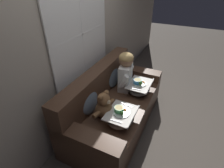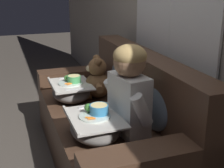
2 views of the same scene
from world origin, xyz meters
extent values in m
plane|color=#4C443D|center=(0.00, 0.00, 0.00)|extent=(14.00, 14.00, 0.00)
cube|color=#A89E8E|center=(0.00, 0.58, 1.30)|extent=(8.00, 0.05, 2.60)
cube|color=#4C3323|center=(0.00, 0.00, 0.22)|extent=(1.95, 0.90, 0.45)
cube|color=#4C3323|center=(0.00, 0.34, 0.68)|extent=(1.95, 0.22, 0.47)
cube|color=#4C3323|center=(-0.87, 0.00, 0.52)|extent=(0.22, 0.90, 0.15)
cube|color=#4C3323|center=(0.87, 0.00, 0.52)|extent=(0.22, 0.90, 0.15)
cube|color=#32190A|center=(0.00, -0.02, 0.45)|extent=(0.01, 0.64, 0.01)
ellipsoid|color=slate|center=(0.38, 0.26, 0.64)|extent=(0.41, 0.20, 0.43)
ellipsoid|color=slate|center=(-0.38, 0.26, 0.64)|extent=(0.40, 0.19, 0.41)
cube|color=white|center=(0.38, 0.03, 0.66)|extent=(0.34, 0.22, 0.43)
sphere|color=#936B4C|center=(0.38, 0.03, 0.97)|extent=(0.22, 0.22, 0.22)
ellipsoid|color=tan|center=(0.38, 0.03, 1.01)|extent=(0.23, 0.23, 0.16)
cylinder|color=white|center=(0.20, -0.01, 0.69)|extent=(0.11, 0.18, 0.24)
cylinder|color=white|center=(0.56, 0.04, 0.69)|extent=(0.11, 0.18, 0.24)
sphere|color=brown|center=(-0.38, 0.03, 0.57)|extent=(0.23, 0.23, 0.23)
sphere|color=brown|center=(-0.38, 0.03, 0.74)|extent=(0.17, 0.17, 0.17)
sphere|color=brown|center=(-0.44, 0.04, 0.80)|extent=(0.07, 0.07, 0.07)
sphere|color=brown|center=(-0.32, 0.02, 0.80)|extent=(0.07, 0.07, 0.07)
sphere|color=beige|center=(-0.39, -0.04, 0.73)|extent=(0.06, 0.06, 0.06)
sphere|color=black|center=(-0.39, -0.06, 0.73)|extent=(0.02, 0.02, 0.02)
cylinder|color=brown|center=(-0.53, 0.06, 0.59)|extent=(0.13, 0.08, 0.06)
cylinder|color=brown|center=(-0.23, 0.00, 0.59)|extent=(0.13, 0.08, 0.06)
cylinder|color=brown|center=(-0.45, -0.08, 0.48)|extent=(0.08, 0.11, 0.06)
cylinder|color=brown|center=(-0.35, -0.09, 0.48)|extent=(0.08, 0.11, 0.06)
ellipsoid|color=slate|center=(0.38, -0.22, 0.52)|extent=(0.44, 0.34, 0.15)
cube|color=beige|center=(0.38, -0.22, 0.60)|extent=(0.46, 0.35, 0.01)
cube|color=beige|center=(0.38, -0.39, 0.61)|extent=(0.46, 0.02, 0.02)
cylinder|color=silver|center=(0.38, -0.22, 0.61)|extent=(0.22, 0.22, 0.01)
cylinder|color=#3889C1|center=(0.36, -0.18, 0.65)|extent=(0.13, 0.13, 0.06)
cylinder|color=#E5D189|center=(0.36, -0.18, 0.68)|extent=(0.11, 0.11, 0.01)
sphere|color=#38702D|center=(0.32, -0.25, 0.66)|extent=(0.05, 0.05, 0.05)
cylinder|color=#7A9E56|center=(0.32, -0.25, 0.63)|extent=(0.02, 0.02, 0.02)
cylinder|color=orange|center=(0.42, -0.27, 0.62)|extent=(0.04, 0.05, 0.01)
cylinder|color=orange|center=(0.44, -0.26, 0.62)|extent=(0.02, 0.05, 0.01)
cube|color=silver|center=(0.20, -0.22, 0.61)|extent=(0.03, 0.14, 0.01)
ellipsoid|color=slate|center=(-0.38, -0.22, 0.52)|extent=(0.42, 0.33, 0.15)
cube|color=beige|center=(-0.38, -0.22, 0.60)|extent=(0.44, 0.35, 0.01)
cube|color=beige|center=(-0.38, -0.39, 0.61)|extent=(0.44, 0.02, 0.02)
cylinder|color=silver|center=(-0.38, -0.22, 0.61)|extent=(0.22, 0.22, 0.01)
cylinder|color=#4CAD60|center=(-0.38, -0.19, 0.65)|extent=(0.12, 0.12, 0.06)
cylinder|color=#E5D189|center=(-0.38, -0.19, 0.67)|extent=(0.11, 0.11, 0.01)
sphere|color=#38702D|center=(-0.43, -0.25, 0.65)|extent=(0.04, 0.04, 0.04)
cylinder|color=#7A9E56|center=(-0.43, -0.25, 0.63)|extent=(0.02, 0.02, 0.02)
cylinder|color=orange|center=(-0.34, -0.25, 0.62)|extent=(0.01, 0.06, 0.01)
cylinder|color=orange|center=(-0.32, -0.24, 0.62)|extent=(0.03, 0.05, 0.01)
cube|color=silver|center=(-0.55, -0.22, 0.61)|extent=(0.02, 0.14, 0.01)
cube|color=silver|center=(-0.21, -0.22, 0.61)|extent=(0.03, 0.17, 0.01)
camera|label=1|loc=(-1.94, -0.83, 2.10)|focal=28.00mm
camera|label=2|loc=(2.24, -0.76, 1.49)|focal=50.00mm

